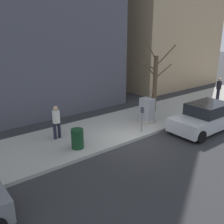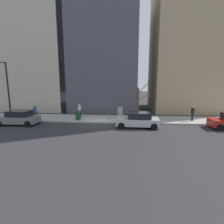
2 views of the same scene
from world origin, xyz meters
name	(u,v)px [view 1 (image 1 of 2)]	position (x,y,z in m)	size (l,w,h in m)	color
ground_plane	(135,142)	(0.00, 0.00, 0.00)	(120.00, 120.00, 0.00)	#2B2B2D
sidewalk	(110,128)	(2.00, 0.00, 0.07)	(4.00, 36.00, 0.15)	#9E9B93
parked_car_silver	(205,118)	(-1.28, -4.00, 0.74)	(2.02, 4.25, 1.52)	#B7B7BC
parking_meter	(142,117)	(0.45, -0.89, 0.98)	(0.14, 0.10, 1.35)	slate
utility_box	(147,111)	(1.30, -2.14, 0.85)	(0.83, 0.61, 1.43)	#A8A399
bare_tree	(155,81)	(2.61, -4.21, 2.14)	(1.48, 2.50, 4.56)	brown
trash_bin	(77,139)	(0.90, 2.72, 0.60)	(0.56, 0.56, 0.90)	#14381E
pedestrian_near_meter	(219,87)	(1.47, -10.25, 1.09)	(0.36, 0.36, 1.66)	#1E1E2D
pedestrian_midblock	(56,120)	(2.44, 2.94, 1.09)	(0.36, 0.40, 1.66)	#1E1E2D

